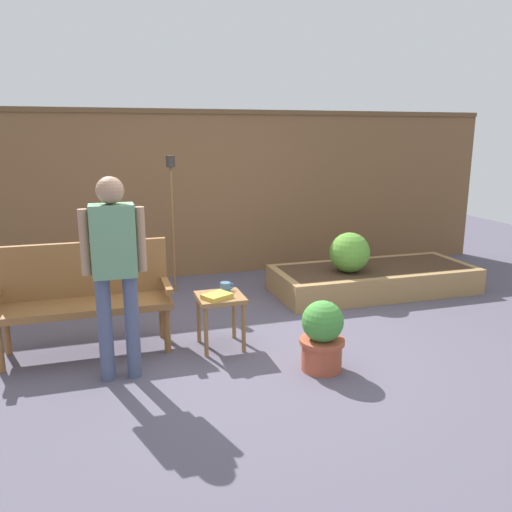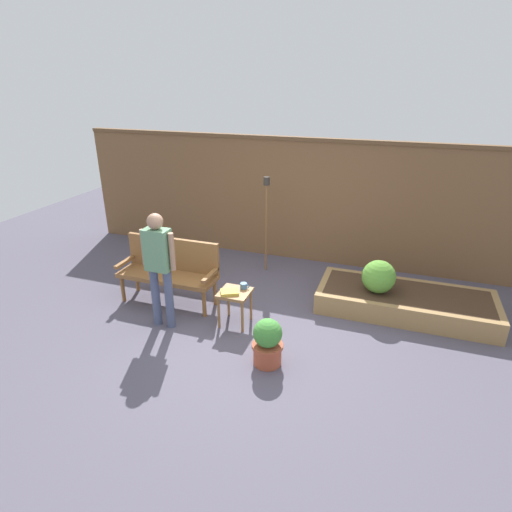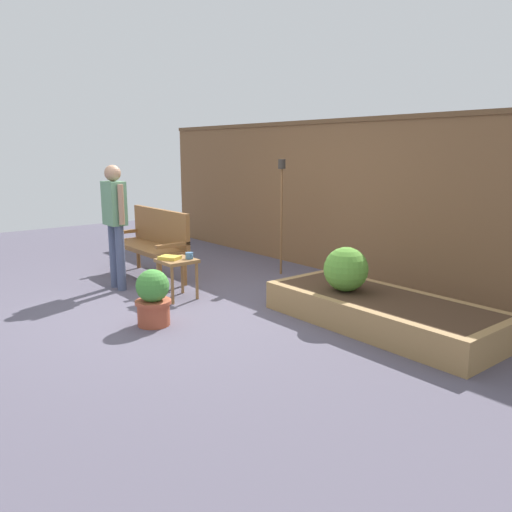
# 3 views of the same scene
# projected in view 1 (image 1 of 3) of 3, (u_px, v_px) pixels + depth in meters

# --- Properties ---
(ground_plane) EXTENTS (14.00, 14.00, 0.00)m
(ground_plane) POSITION_uv_depth(u_px,v_px,m) (257.00, 348.00, 4.57)
(ground_plane) COLOR #514C5B
(fence_back) EXTENTS (8.40, 0.14, 2.16)m
(fence_back) POSITION_uv_depth(u_px,v_px,m) (199.00, 194.00, 6.73)
(fence_back) COLOR brown
(fence_back) RESTS_ON ground_plane
(garden_bench) EXTENTS (1.44, 0.48, 0.94)m
(garden_bench) POSITION_uv_depth(u_px,v_px,m) (84.00, 290.00, 4.43)
(garden_bench) COLOR brown
(garden_bench) RESTS_ON ground_plane
(side_table) EXTENTS (0.40, 0.40, 0.48)m
(side_table) POSITION_uv_depth(u_px,v_px,m) (220.00, 304.00, 4.51)
(side_table) COLOR olive
(side_table) RESTS_ON ground_plane
(cup_on_table) EXTENTS (0.13, 0.09, 0.08)m
(cup_on_table) POSITION_uv_depth(u_px,v_px,m) (226.00, 287.00, 4.62)
(cup_on_table) COLOR teal
(cup_on_table) RESTS_ON side_table
(book_on_table) EXTENTS (0.28, 0.26, 0.04)m
(book_on_table) POSITION_uv_depth(u_px,v_px,m) (217.00, 296.00, 4.40)
(book_on_table) COLOR gold
(book_on_table) RESTS_ON side_table
(potted_boxwood) EXTENTS (0.36, 0.36, 0.58)m
(potted_boxwood) POSITION_uv_depth(u_px,v_px,m) (322.00, 335.00, 4.09)
(potted_boxwood) COLOR #A84C33
(potted_boxwood) RESTS_ON ground_plane
(raised_planter_bed) EXTENTS (2.40, 1.00, 0.30)m
(raised_planter_bed) POSITION_uv_depth(u_px,v_px,m) (374.00, 279.00, 6.18)
(raised_planter_bed) COLOR #997547
(raised_planter_bed) RESTS_ON ground_plane
(shrub_near_bench) EXTENTS (0.46, 0.46, 0.46)m
(shrub_near_bench) POSITION_uv_depth(u_px,v_px,m) (350.00, 253.00, 5.88)
(shrub_near_bench) COLOR brown
(shrub_near_bench) RESTS_ON raised_planter_bed
(tiki_torch) EXTENTS (0.10, 0.10, 1.61)m
(tiki_torch) POSITION_uv_depth(u_px,v_px,m) (172.00, 199.00, 5.95)
(tiki_torch) COLOR brown
(tiki_torch) RESTS_ON ground_plane
(person_by_bench) EXTENTS (0.47, 0.20, 1.56)m
(person_by_bench) POSITION_uv_depth(u_px,v_px,m) (115.00, 262.00, 3.80)
(person_by_bench) COLOR #475170
(person_by_bench) RESTS_ON ground_plane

